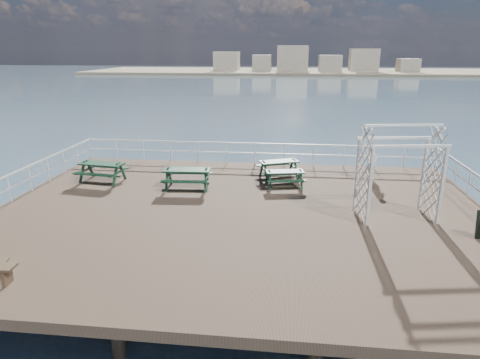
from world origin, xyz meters
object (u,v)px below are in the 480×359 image
(picnic_table_b, at_px, (285,175))
(picnic_table_a, at_px, (102,168))
(picnic_table_c, at_px, (279,165))
(picnic_table_d, at_px, (187,174))
(trellis_arbor, at_px, (398,177))
(person, at_px, (371,163))

(picnic_table_b, bearing_deg, picnic_table_a, 170.22)
(picnic_table_c, xyz_separation_m, picnic_table_d, (-3.78, -2.14, 0.06))
(picnic_table_c, height_order, trellis_arbor, trellis_arbor)
(picnic_table_b, relative_size, picnic_table_d, 0.89)
(picnic_table_d, bearing_deg, picnic_table_a, 168.10)
(picnic_table_b, height_order, picnic_table_d, picnic_table_d)
(picnic_table_a, height_order, person, person)
(picnic_table_b, relative_size, trellis_arbor, 0.55)
(picnic_table_a, distance_m, picnic_table_c, 7.93)
(picnic_table_b, relative_size, person, 1.17)
(picnic_table_d, height_order, person, person)
(picnic_table_b, distance_m, person, 4.10)
(picnic_table_d, bearing_deg, trellis_arbor, -20.23)
(picnic_table_b, relative_size, picnic_table_c, 0.83)
(picnic_table_c, bearing_deg, picnic_table_d, -173.64)
(picnic_table_a, distance_m, trellis_arbor, 12.32)
(picnic_table_a, distance_m, person, 11.99)
(picnic_table_a, bearing_deg, picnic_table_b, 8.49)
(trellis_arbor, bearing_deg, picnic_table_d, 153.89)
(picnic_table_d, relative_size, person, 1.32)
(picnic_table_a, relative_size, picnic_table_b, 1.18)
(picnic_table_a, bearing_deg, picnic_table_d, -0.64)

